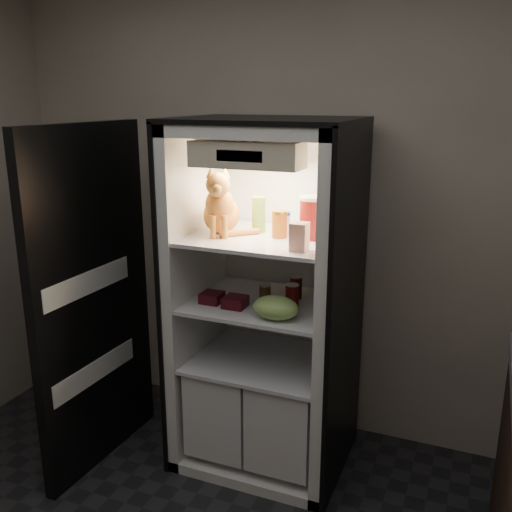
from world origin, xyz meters
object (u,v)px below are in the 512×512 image
Objects in this scene: soda_can_a at (296,287)px; tabby_cat at (221,208)px; cream_carton at (299,237)px; soda_can_b at (320,299)px; berry_box_left at (212,297)px; mayo_tub at (282,223)px; soda_can_c at (292,296)px; berry_box_right at (235,302)px; salsa_jar at (279,224)px; parmesan_shaker at (259,214)px; pepper_jar at (312,218)px; grape_bag at (276,308)px; refrigerator at (268,323)px; condiment_jar at (265,292)px.

tabby_cat is at bearing -157.88° from soda_can_a.
soda_can_b is at bearing 74.84° from cream_carton.
soda_can_b reaches higher than berry_box_left.
cream_carton is (0.19, -0.29, 0.01)m from mayo_tub.
soda_can_b is at bearing 14.18° from soda_can_c.
berry_box_right is at bearing -162.19° from soda_can_b.
soda_can_c reaches higher than soda_can_b.
tabby_cat is 0.31m from salsa_jar.
salsa_jar is at bearing 21.09° from berry_box_left.
salsa_jar is (0.14, -0.07, -0.02)m from parmesan_shaker.
pepper_jar is at bearing -32.82° from soda_can_a.
pepper_jar is at bearing 69.22° from grape_bag.
refrigerator is at bearing 5.28° from tabby_cat.
tabby_cat reaches higher than mayo_tub.
mayo_tub is 0.54× the size of pepper_jar.
berry_box_right is (0.14, -0.02, 0.00)m from berry_box_left.
cream_carton is 1.56× the size of condiment_jar.
parmesan_shaker reaches higher than condiment_jar.
berry_box_left is at bearing -168.22° from soda_can_b.
soda_can_c is 0.19m from condiment_jar.
condiment_jar is (-0.31, 0.03, -0.01)m from soda_can_b.
condiment_jar reaches higher than berry_box_left.
salsa_jar is (0.30, 0.05, -0.07)m from tabby_cat.
parmesan_shaker is 1.65× the size of soda_can_b.
pepper_jar reaches higher than parmesan_shaker.
refrigerator is 16.55× the size of mayo_tub.
soda_can_a is (0.36, 0.15, -0.42)m from tabby_cat.
parmesan_shaker is at bearing 153.67° from salsa_jar.
cream_carton is at bearing -49.91° from salsa_jar.
grape_bag is 0.25m from berry_box_right.
berry_box_left is (-0.41, -0.08, -0.04)m from soda_can_c.
grape_bag is (-0.16, -0.20, 0.00)m from soda_can_b.
cream_carton is at bearing -69.97° from soda_can_a.
parmesan_shaker is 0.43m from soda_can_a.
soda_can_b is (0.22, -0.01, -0.36)m from salsa_jar.
berry_box_left is (-0.24, -0.15, -0.02)m from condiment_jar.
berry_box_right reaches higher than berry_box_left.
salsa_jar is at bearing -11.51° from tabby_cat.
refrigerator is 0.68m from tabby_cat.
mayo_tub is 0.53m from berry_box_left.
soda_can_a is 1.09× the size of berry_box_right.
soda_can_a is 1.13× the size of berry_box_left.
mayo_tub is (0.07, 0.03, 0.56)m from refrigerator.
salsa_jar is 1.62× the size of condiment_jar.
refrigerator is 15.68× the size of soda_can_a.
grape_bag is at bearing -176.46° from cream_carton.
berry_box_left is at bearing -169.02° from soda_can_c.
soda_can_b is 1.02× the size of berry_box_right.
soda_can_b is (0.24, -0.10, -0.35)m from mayo_tub.
salsa_jar is 0.42m from grape_bag.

